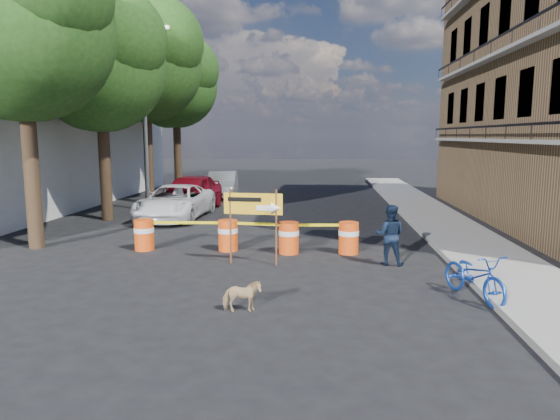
% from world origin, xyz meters
% --- Properties ---
extents(ground, '(120.00, 120.00, 0.00)m').
position_xyz_m(ground, '(0.00, 0.00, 0.00)').
color(ground, black).
rests_on(ground, ground).
extents(sidewalk_east, '(2.40, 40.00, 0.15)m').
position_xyz_m(sidewalk_east, '(6.20, 6.00, 0.07)').
color(sidewalk_east, gray).
rests_on(sidewalk_east, ground).
extents(white_building, '(8.00, 22.00, 6.00)m').
position_xyz_m(white_building, '(-13.00, 10.00, 3.00)').
color(white_building, silver).
rests_on(white_building, ground).
extents(tree_near, '(5.46, 5.20, 9.15)m').
position_xyz_m(tree_near, '(-6.73, 2.00, 6.36)').
color(tree_near, '#332316').
rests_on(tree_near, ground).
extents(tree_mid_a, '(5.25, 5.00, 8.68)m').
position_xyz_m(tree_mid_a, '(-6.74, 7.00, 6.01)').
color(tree_mid_a, '#332316').
rests_on(tree_mid_a, ground).
extents(tree_mid_b, '(5.67, 5.40, 9.62)m').
position_xyz_m(tree_mid_b, '(-6.73, 12.00, 6.71)').
color(tree_mid_b, '#332316').
rests_on(tree_mid_b, ground).
extents(tree_far, '(5.04, 4.80, 8.84)m').
position_xyz_m(tree_far, '(-6.74, 17.00, 6.22)').
color(tree_far, '#332316').
rests_on(tree_far, ground).
extents(streetlamp, '(1.25, 0.18, 8.00)m').
position_xyz_m(streetlamp, '(-5.93, 9.50, 4.38)').
color(streetlamp, gray).
rests_on(streetlamp, ground).
extents(barrel_far_left, '(0.58, 0.58, 0.90)m').
position_xyz_m(barrel_far_left, '(-3.49, 1.99, 0.47)').
color(barrel_far_left, '#E5440D').
rests_on(barrel_far_left, ground).
extents(barrel_mid_left, '(0.58, 0.58, 0.90)m').
position_xyz_m(barrel_mid_left, '(-1.03, 2.12, 0.47)').
color(barrel_mid_left, '#E5440D').
rests_on(barrel_mid_left, ground).
extents(barrel_mid_right, '(0.58, 0.58, 0.90)m').
position_xyz_m(barrel_mid_right, '(0.76, 1.90, 0.47)').
color(barrel_mid_right, '#E5440D').
rests_on(barrel_mid_right, ground).
extents(barrel_far_right, '(0.58, 0.58, 0.90)m').
position_xyz_m(barrel_far_right, '(2.45, 2.04, 0.47)').
color(barrel_far_right, '#E5440D').
rests_on(barrel_far_right, ground).
extents(detour_sign, '(1.54, 0.31, 1.98)m').
position_xyz_m(detour_sign, '(0.13, 0.59, 1.45)').
color(detour_sign, '#592D19').
rests_on(detour_sign, ground).
extents(pedestrian, '(0.87, 0.74, 1.57)m').
position_xyz_m(pedestrian, '(3.44, 0.88, 0.79)').
color(pedestrian, black).
rests_on(pedestrian, ground).
extents(bicycle, '(0.97, 1.17, 1.89)m').
position_xyz_m(bicycle, '(4.80, -1.79, 0.95)').
color(bicycle, '#1540AF').
rests_on(bicycle, ground).
extents(dog, '(0.78, 0.45, 0.62)m').
position_xyz_m(dog, '(0.18, -2.92, 0.31)').
color(dog, tan).
rests_on(dog, ground).
extents(suv_white, '(2.42, 4.96, 1.36)m').
position_xyz_m(suv_white, '(-4.17, 7.48, 0.68)').
color(suv_white, white).
rests_on(suv_white, ground).
extents(sedan_red, '(2.29, 4.92, 1.63)m').
position_xyz_m(sedan_red, '(-4.12, 9.65, 0.82)').
color(sedan_red, maroon).
rests_on(sedan_red, ground).
extents(sedan_silver, '(1.93, 4.36, 1.39)m').
position_xyz_m(sedan_silver, '(-3.71, 14.78, 0.70)').
color(sedan_silver, '#A2A4A9').
rests_on(sedan_silver, ground).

